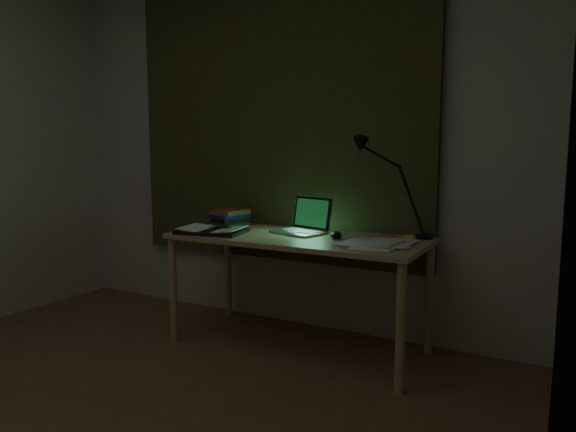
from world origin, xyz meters
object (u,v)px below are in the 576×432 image
Objects in this scene: laptop at (298,216)px; open_textbook at (212,230)px; book_stack at (231,217)px; desk_lamp at (425,190)px; desk at (298,292)px; loose_papers at (376,242)px.

open_textbook is at bearing -136.60° from laptop.
book_stack is at bearing -169.98° from laptop.
desk_lamp is (1.26, 0.12, 0.22)m from book_stack.
laptop is 0.88× the size of open_textbook.
desk is 2.73× the size of desk_lamp.
book_stack is at bearing 165.98° from desk.
laptop is at bearing 15.95° from open_textbook.
laptop is 0.54m from open_textbook.
book_stack is 1.09m from loose_papers.
desk_lamp is (1.19, 0.42, 0.26)m from open_textbook.
open_textbook is 1.06× the size of loose_papers.
open_textbook is 1.82× the size of book_stack.
book_stack reaches higher than desk.
laptop is 0.93× the size of loose_papers.
desk_lamp reaches higher than open_textbook.
open_textbook is at bearing -172.60° from loose_papers.
desk_lamp is (0.18, 0.29, 0.27)m from loose_papers.
book_stack reaches higher than loose_papers.
desk_lamp is at bearing 21.25° from desk.
desk is 0.46m from laptop.
desk_lamp is at bearing 57.57° from loose_papers.
open_textbook is at bearing -76.26° from book_stack.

